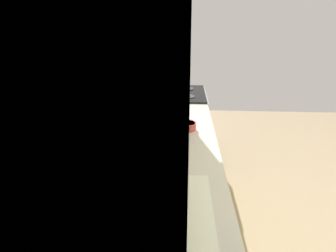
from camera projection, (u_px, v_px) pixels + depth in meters
wall_back at (111, 121)px, 1.33m from camera, size 4.07×0.12×2.72m
upper_cabinets at (135, 44)px, 0.81m from camera, size 2.19×0.30×0.75m
oven_range at (179, 126)px, 3.15m from camera, size 0.60×0.65×1.09m
microwave at (172, 241)px, 1.04m from camera, size 0.53×0.34×0.28m
bowl at (189, 126)px, 2.16m from camera, size 0.12×0.12×0.07m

